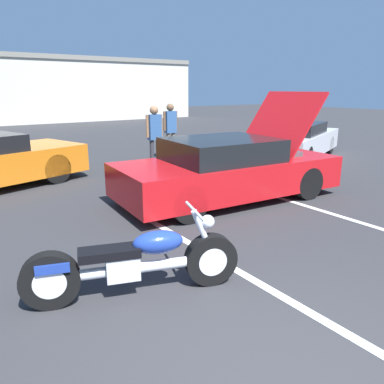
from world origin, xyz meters
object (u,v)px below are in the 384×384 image
(motorcycle, at_px, (135,263))
(parked_car_right_row, at_px, (293,140))
(spectator_by_show_car, at_px, (155,132))
(show_car_hood_open, at_px, (229,169))
(spectator_midground, at_px, (170,126))

(motorcycle, bearing_deg, parked_car_right_row, 48.94)
(motorcycle, bearing_deg, spectator_by_show_car, 77.16)
(motorcycle, height_order, show_car_hood_open, show_car_hood_open)
(motorcycle, bearing_deg, spectator_midground, 74.08)
(show_car_hood_open, xyz_separation_m, spectator_by_show_car, (0.19, 3.43, 0.44))
(parked_car_right_row, bearing_deg, motorcycle, -172.80)
(motorcycle, distance_m, spectator_by_show_car, 6.77)
(parked_car_right_row, height_order, spectator_by_show_car, spectator_by_show_car)
(spectator_by_show_car, bearing_deg, parked_car_right_row, -10.59)
(motorcycle, xyz_separation_m, parked_car_right_row, (8.28, 4.86, 0.19))
(show_car_hood_open, bearing_deg, spectator_by_show_car, 91.37)
(parked_car_right_row, bearing_deg, spectator_midground, 126.06)
(parked_car_right_row, bearing_deg, show_car_hood_open, -176.11)
(motorcycle, xyz_separation_m, spectator_by_show_car, (3.51, 5.75, 0.69))
(motorcycle, bearing_deg, show_car_hood_open, 53.49)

